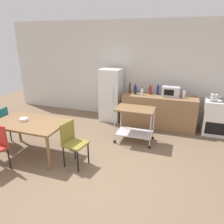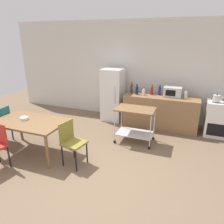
{
  "view_description": "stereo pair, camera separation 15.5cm",
  "coord_description": "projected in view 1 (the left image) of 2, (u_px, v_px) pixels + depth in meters",
  "views": [
    {
      "loc": [
        1.45,
        -3.06,
        2.42
      ],
      "look_at": [
        -0.01,
        1.2,
        0.8
      ],
      "focal_mm": 33.63,
      "sensor_mm": 36.0,
      "label": 1
    },
    {
      "loc": [
        1.6,
        -3.01,
        2.42
      ],
      "look_at": [
        -0.01,
        1.2,
        0.8
      ],
      "focal_mm": 33.63,
      "sensor_mm": 36.0,
      "label": 2
    }
  ],
  "objects": [
    {
      "name": "back_wall",
      "position": [
        134.0,
        71.0,
        6.34
      ],
      "size": [
        8.4,
        0.12,
        2.9
      ],
      "primitive_type": "cube",
      "color": "silver",
      "rests_on": "ground_plane"
    },
    {
      "name": "ground_plane",
      "position": [
        92.0,
        172.0,
        3.99
      ],
      "size": [
        12.0,
        12.0,
        0.0
      ],
      "primitive_type": "plane",
      "color": "brown"
    },
    {
      "name": "kettle",
      "position": [
        214.0,
        97.0,
        5.21
      ],
      "size": [
        0.24,
        0.17,
        0.19
      ],
      "color": "silver",
      "rests_on": "stove_oven"
    },
    {
      "name": "kitchen_counter",
      "position": [
        159.0,
        111.0,
        5.88
      ],
      "size": [
        2.0,
        0.64,
        0.9
      ],
      "primitive_type": "cube",
      "color": "olive",
      "rests_on": "ground_plane"
    },
    {
      "name": "refrigerator",
      "position": [
        111.0,
        95.0,
        6.3
      ],
      "size": [
        0.6,
        0.63,
        1.55
      ],
      "color": "white",
      "rests_on": "ground_plane"
    },
    {
      "name": "bottle_soy_sauce",
      "position": [
        158.0,
        90.0,
        5.79
      ],
      "size": [
        0.07,
        0.07,
        0.29
      ],
      "color": "navy",
      "rests_on": "kitchen_counter"
    },
    {
      "name": "kitchen_cart",
      "position": [
        135.0,
        119.0,
        4.98
      ],
      "size": [
        0.91,
        0.57,
        0.85
      ],
      "color": "brown",
      "rests_on": "ground_plane"
    },
    {
      "name": "dining_table",
      "position": [
        30.0,
        125.0,
        4.39
      ],
      "size": [
        1.5,
        0.9,
        0.75
      ],
      "color": "brown",
      "rests_on": "ground_plane"
    },
    {
      "name": "bottle_wine",
      "position": [
        184.0,
        94.0,
        5.5
      ],
      "size": [
        0.08,
        0.08,
        0.24
      ],
      "color": "silver",
      "rests_on": "kitchen_counter"
    },
    {
      "name": "bottle_hot_sauce",
      "position": [
        142.0,
        92.0,
        5.77
      ],
      "size": [
        0.08,
        0.08,
        0.23
      ],
      "color": "silver",
      "rests_on": "kitchen_counter"
    },
    {
      "name": "chair_olive",
      "position": [
        73.0,
        141.0,
        4.06
      ],
      "size": [
        0.46,
        0.46,
        0.89
      ],
      "rotation": [
        0.0,
        0.0,
        1.39
      ],
      "color": "olive",
      "rests_on": "ground_plane"
    },
    {
      "name": "bottle_sparkling_water",
      "position": [
        150.0,
        90.0,
        5.85
      ],
      "size": [
        0.07,
        0.07,
        0.27
      ],
      "color": "maroon",
      "rests_on": "kitchen_counter"
    },
    {
      "name": "fruit_bowl",
      "position": [
        24.0,
        119.0,
        4.42
      ],
      "size": [
        0.17,
        0.17,
        0.06
      ],
      "primitive_type": "cylinder",
      "color": "white",
      "rests_on": "dining_table"
    },
    {
      "name": "bottle_vinegar",
      "position": [
        130.0,
        88.0,
        6.01
      ],
      "size": [
        0.06,
        0.06,
        0.31
      ],
      "color": "#4C2D19",
      "rests_on": "kitchen_counter"
    },
    {
      "name": "microwave",
      "position": [
        171.0,
        91.0,
        5.68
      ],
      "size": [
        0.46,
        0.35,
        0.26
      ],
      "color": "silver",
      "rests_on": "kitchen_counter"
    },
    {
      "name": "stove_oven",
      "position": [
        215.0,
        117.0,
        5.45
      ],
      "size": [
        0.6,
        0.61,
        0.92
      ],
      "color": "white",
      "rests_on": "ground_plane"
    },
    {
      "name": "bottle_sesame_oil",
      "position": [
        135.0,
        90.0,
        5.85
      ],
      "size": [
        0.08,
        0.08,
        0.28
      ],
      "color": "navy",
      "rests_on": "kitchen_counter"
    }
  ]
}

